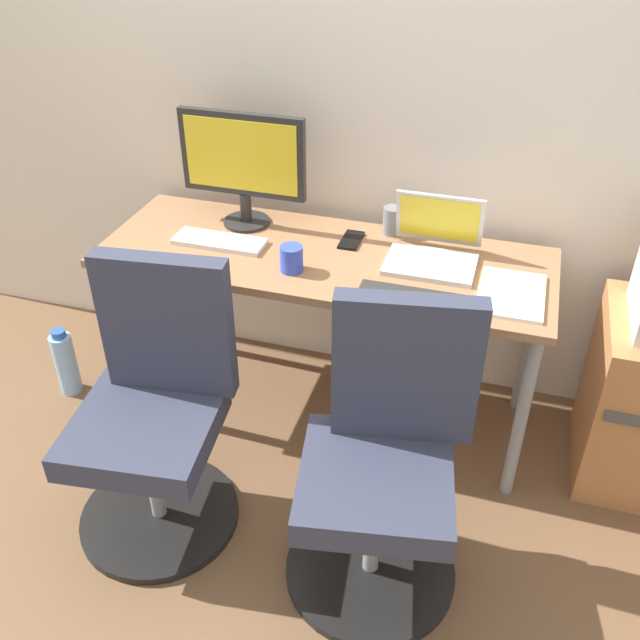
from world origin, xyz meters
name	(u,v)px	position (x,y,z in m)	size (l,w,h in m)	color
ground_plane	(324,406)	(0.00, 0.00, 0.00)	(5.28, 5.28, 0.00)	brown
back_wall	(355,62)	(0.00, 0.37, 1.30)	(4.40, 0.04, 2.60)	silver
desk	(324,272)	(0.00, 0.00, 0.65)	(1.63, 0.59, 0.72)	#996B47
office_chair_left	(155,415)	(-0.37, -0.66, 0.42)	(0.54, 0.54, 0.94)	black
office_chair_right	(384,466)	(0.38, -0.66, 0.42)	(0.54, 0.54, 0.94)	black
water_bottle_on_floor	(66,363)	(-1.06, -0.21, 0.15)	(0.09, 0.09, 0.31)	#8CBFF2
desktop_monitor	(243,162)	(-0.36, 0.15, 0.97)	(0.48, 0.18, 0.43)	#262626
open_laptop	(434,246)	(0.38, 0.08, 0.77)	(0.31, 0.28, 0.22)	silver
keyboard_by_monitor	(219,241)	(-0.39, -0.03, 0.73)	(0.34, 0.12, 0.02)	silver
keyboard_by_laptop	(410,298)	(0.35, -0.21, 0.73)	(0.34, 0.12, 0.02)	#2D2D2D
mouse_by_monitor	(205,264)	(-0.37, -0.22, 0.74)	(0.06, 0.10, 0.03)	#B7B7B7
mouse_by_laptop	(178,261)	(-0.46, -0.22, 0.74)	(0.06, 0.10, 0.03)	#515156
coffee_mug	(292,259)	(-0.07, -0.14, 0.77)	(0.08, 0.08, 0.09)	blue
pen_cup	(392,220)	(0.20, 0.23, 0.77)	(0.07, 0.07, 0.10)	slate
phone_near_monitor	(351,240)	(0.07, 0.12, 0.73)	(0.07, 0.14, 0.01)	black
paper_pile	(512,294)	(0.66, -0.09, 0.73)	(0.21, 0.30, 0.01)	white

